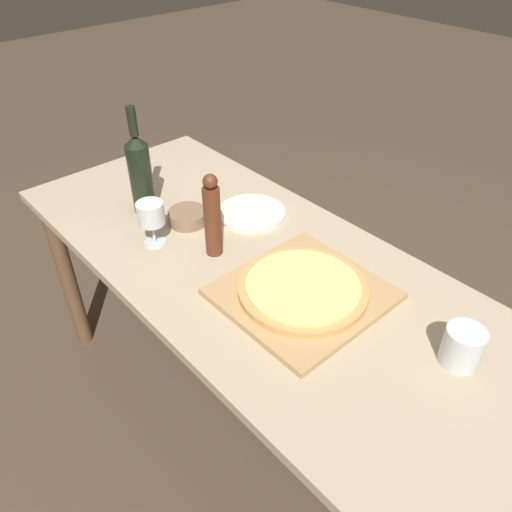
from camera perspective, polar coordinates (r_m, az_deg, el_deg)
The scene contains 10 objects.
ground_plane at distance 1.95m, azimuth 0.66°, elevation -18.29°, with size 12.00×12.00×0.00m, color #4C3D2D.
dining_table at distance 1.47m, azimuth 0.83°, elevation -4.10°, with size 0.72×1.76×0.73m.
cutting_board at distance 1.31m, azimuth 5.33°, elevation -4.33°, with size 0.40×0.38×0.02m.
pizza at distance 1.30m, azimuth 5.38°, elevation -3.65°, with size 0.34×0.34×0.02m.
wine_bottle at distance 1.62m, azimuth -13.09°, elevation 9.30°, with size 0.07×0.07×0.35m.
pepper_mill at distance 1.40m, azimuth -5.01°, elevation 4.45°, with size 0.05×0.05×0.26m.
wine_glass at distance 1.47m, azimuth -11.92°, elevation 4.62°, with size 0.08×0.08×0.14m.
small_bowl at distance 1.60m, azimuth -7.84°, elevation 4.46°, with size 0.12×0.12×0.04m.
drinking_tumbler at distance 1.22m, azimuth 22.50°, elevation -9.53°, with size 0.09×0.09×0.10m.
dinner_plate at distance 1.63m, azimuth -0.52°, elevation 4.97°, with size 0.22×0.22×0.01m.
Camera 1 is at (-0.75, -0.81, 1.61)m, focal length 35.00 mm.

